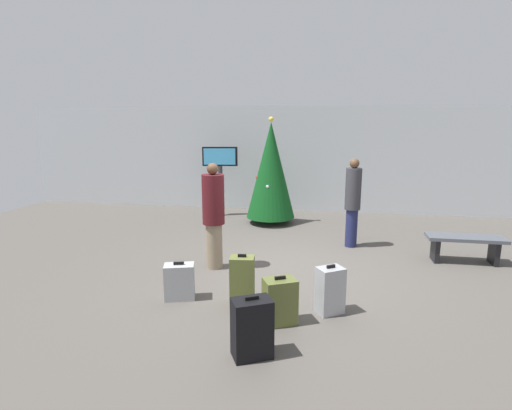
{
  "coord_description": "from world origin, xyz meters",
  "views": [
    {
      "loc": [
        0.72,
        -6.46,
        2.47
      ],
      "look_at": [
        -0.59,
        0.97,
        0.9
      ],
      "focal_mm": 28.42,
      "sensor_mm": 36.0,
      "label": 1
    }
  ],
  "objects_px": {
    "waiting_bench": "(465,243)",
    "suitcase_2": "(280,301)",
    "holiday_tree": "(271,170)",
    "suitcase_1": "(252,328)",
    "flight_info_kiosk": "(220,168)",
    "traveller_0": "(353,201)",
    "suitcase_0": "(180,282)",
    "suitcase_3": "(242,281)",
    "suitcase_4": "(330,290)",
    "traveller_1": "(214,214)"
  },
  "relations": [
    {
      "from": "waiting_bench",
      "to": "traveller_0",
      "type": "xyz_separation_m",
      "value": [
        -1.93,
        0.61,
        0.58
      ]
    },
    {
      "from": "suitcase_1",
      "to": "suitcase_4",
      "type": "distance_m",
      "value": 1.42
    },
    {
      "from": "suitcase_3",
      "to": "holiday_tree",
      "type": "bearing_deg",
      "value": 93.16
    },
    {
      "from": "waiting_bench",
      "to": "suitcase_4",
      "type": "bearing_deg",
      "value": -134.71
    },
    {
      "from": "holiday_tree",
      "to": "suitcase_3",
      "type": "xyz_separation_m",
      "value": [
        0.25,
        -4.54,
        -0.96
      ]
    },
    {
      "from": "suitcase_0",
      "to": "suitcase_2",
      "type": "bearing_deg",
      "value": -17.3
    },
    {
      "from": "traveller_1",
      "to": "suitcase_3",
      "type": "distance_m",
      "value": 1.62
    },
    {
      "from": "suitcase_1",
      "to": "suitcase_3",
      "type": "height_order",
      "value": "suitcase_3"
    },
    {
      "from": "waiting_bench",
      "to": "suitcase_2",
      "type": "relative_size",
      "value": 2.11
    },
    {
      "from": "flight_info_kiosk",
      "to": "suitcase_0",
      "type": "height_order",
      "value": "flight_info_kiosk"
    },
    {
      "from": "holiday_tree",
      "to": "suitcase_2",
      "type": "distance_m",
      "value": 5.15
    },
    {
      "from": "holiday_tree",
      "to": "suitcase_4",
      "type": "bearing_deg",
      "value": -72.72
    },
    {
      "from": "flight_info_kiosk",
      "to": "suitcase_0",
      "type": "relative_size",
      "value": 3.33
    },
    {
      "from": "suitcase_1",
      "to": "suitcase_4",
      "type": "relative_size",
      "value": 1.04
    },
    {
      "from": "flight_info_kiosk",
      "to": "suitcase_1",
      "type": "xyz_separation_m",
      "value": [
        2.03,
        -6.34,
        -0.95
      ]
    },
    {
      "from": "suitcase_2",
      "to": "suitcase_4",
      "type": "bearing_deg",
      "value": 32.62
    },
    {
      "from": "flight_info_kiosk",
      "to": "suitcase_4",
      "type": "xyz_separation_m",
      "value": [
        2.84,
        -5.17,
        -0.96
      ]
    },
    {
      "from": "holiday_tree",
      "to": "suitcase_1",
      "type": "height_order",
      "value": "holiday_tree"
    },
    {
      "from": "holiday_tree",
      "to": "waiting_bench",
      "type": "xyz_separation_m",
      "value": [
        3.78,
        -2.22,
        -0.95
      ]
    },
    {
      "from": "traveller_0",
      "to": "flight_info_kiosk",
      "type": "bearing_deg",
      "value": 146.22
    },
    {
      "from": "traveller_1",
      "to": "suitcase_3",
      "type": "relative_size",
      "value": 2.51
    },
    {
      "from": "suitcase_4",
      "to": "holiday_tree",
      "type": "bearing_deg",
      "value": 107.28
    },
    {
      "from": "suitcase_1",
      "to": "suitcase_4",
      "type": "bearing_deg",
      "value": 54.99
    },
    {
      "from": "traveller_1",
      "to": "flight_info_kiosk",
      "type": "bearing_deg",
      "value": 103.3
    },
    {
      "from": "suitcase_1",
      "to": "suitcase_3",
      "type": "distance_m",
      "value": 1.27
    },
    {
      "from": "traveller_0",
      "to": "suitcase_0",
      "type": "bearing_deg",
      "value": -130.66
    },
    {
      "from": "suitcase_2",
      "to": "flight_info_kiosk",
      "type": "bearing_deg",
      "value": 111.87
    },
    {
      "from": "waiting_bench",
      "to": "suitcase_2",
      "type": "height_order",
      "value": "suitcase_2"
    },
    {
      "from": "suitcase_2",
      "to": "suitcase_0",
      "type": "bearing_deg",
      "value": 162.7
    },
    {
      "from": "flight_info_kiosk",
      "to": "traveller_1",
      "type": "xyz_separation_m",
      "value": [
        0.9,
        -3.82,
        -0.33
      ]
    },
    {
      "from": "suitcase_3",
      "to": "traveller_1",
      "type": "bearing_deg",
      "value": 120.38
    },
    {
      "from": "suitcase_0",
      "to": "suitcase_3",
      "type": "relative_size",
      "value": 0.76
    },
    {
      "from": "suitcase_0",
      "to": "suitcase_4",
      "type": "relative_size",
      "value": 0.83
    },
    {
      "from": "suitcase_3",
      "to": "suitcase_4",
      "type": "height_order",
      "value": "suitcase_3"
    },
    {
      "from": "traveller_0",
      "to": "suitcase_4",
      "type": "distance_m",
      "value": 3.08
    },
    {
      "from": "suitcase_0",
      "to": "suitcase_4",
      "type": "xyz_separation_m",
      "value": [
        2.09,
        -0.07,
        0.06
      ]
    },
    {
      "from": "suitcase_3",
      "to": "suitcase_4",
      "type": "xyz_separation_m",
      "value": [
        1.18,
        -0.06,
        -0.03
      ]
    },
    {
      "from": "holiday_tree",
      "to": "traveller_0",
      "type": "relative_size",
      "value": 1.46
    },
    {
      "from": "suitcase_0",
      "to": "suitcase_4",
      "type": "height_order",
      "value": "suitcase_4"
    },
    {
      "from": "holiday_tree",
      "to": "suitcase_2",
      "type": "relative_size",
      "value": 4.17
    },
    {
      "from": "holiday_tree",
      "to": "suitcase_1",
      "type": "bearing_deg",
      "value": -83.93
    },
    {
      "from": "flight_info_kiosk",
      "to": "waiting_bench",
      "type": "distance_m",
      "value": 5.97
    },
    {
      "from": "traveller_0",
      "to": "suitcase_1",
      "type": "distance_m",
      "value": 4.38
    },
    {
      "from": "flight_info_kiosk",
      "to": "holiday_tree",
      "type": "bearing_deg",
      "value": -22.26
    },
    {
      "from": "suitcase_1",
      "to": "traveller_1",
      "type": "bearing_deg",
      "value": 114.02
    },
    {
      "from": "waiting_bench",
      "to": "suitcase_2",
      "type": "distance_m",
      "value": 4.06
    },
    {
      "from": "waiting_bench",
      "to": "suitcase_3",
      "type": "relative_size",
      "value": 1.82
    },
    {
      "from": "traveller_0",
      "to": "suitcase_3",
      "type": "xyz_separation_m",
      "value": [
        -1.6,
        -2.93,
        -0.6
      ]
    },
    {
      "from": "flight_info_kiosk",
      "to": "traveller_0",
      "type": "xyz_separation_m",
      "value": [
        3.27,
        -2.18,
        -0.34
      ]
    },
    {
      "from": "flight_info_kiosk",
      "to": "traveller_0",
      "type": "distance_m",
      "value": 3.94
    }
  ]
}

